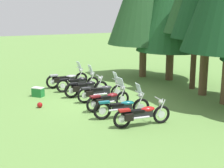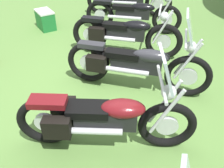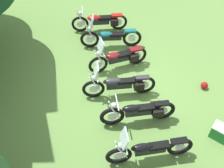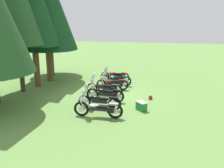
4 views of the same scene
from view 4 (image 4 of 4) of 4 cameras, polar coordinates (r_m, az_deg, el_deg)
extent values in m
plane|color=#608C42|center=(15.10, -1.07, -2.63)|extent=(80.00, 80.00, 0.00)
torus|color=black|center=(11.75, -7.40, -5.96)|extent=(0.16, 0.77, 0.76)
cylinder|color=silver|center=(11.75, -7.40, -5.96)|extent=(0.06, 0.29, 0.29)
torus|color=black|center=(11.38, 0.76, -6.55)|extent=(0.16, 0.77, 0.76)
cylinder|color=silver|center=(11.38, 0.76, -6.55)|extent=(0.06, 0.29, 0.29)
cube|color=black|center=(11.50, -3.39, -5.85)|extent=(0.27, 0.84, 0.20)
ellipsoid|color=#9EA0A8|center=(11.51, -4.53, -5.20)|extent=(0.32, 0.61, 0.16)
cube|color=black|center=(11.42, -2.27, -5.49)|extent=(0.30, 0.57, 0.10)
cube|color=#9EA0A8|center=(11.26, 0.37, -4.85)|extent=(0.23, 0.45, 0.08)
cylinder|color=silver|center=(11.56, -7.29, -4.75)|extent=(0.06, 0.34, 0.65)
cylinder|color=silver|center=(11.71, -7.04, -4.47)|extent=(0.06, 0.34, 0.65)
cylinder|color=silver|center=(11.50, -6.84, -3.05)|extent=(0.64, 0.07, 0.04)
sphere|color=silver|center=(11.57, -7.25, -3.59)|extent=(0.18, 0.18, 0.17)
cylinder|color=silver|center=(11.62, -2.33, -5.98)|extent=(0.12, 0.84, 0.08)
cube|color=silver|center=(11.46, -6.96, -2.19)|extent=(0.45, 0.17, 0.39)
cube|color=black|center=(11.20, -0.40, -6.34)|extent=(0.16, 0.33, 0.26)
cube|color=black|center=(11.54, -0.07, -5.70)|extent=(0.16, 0.33, 0.26)
torus|color=black|center=(12.89, -6.63, -4.17)|extent=(0.12, 0.71, 0.71)
cylinder|color=silver|center=(12.89, -6.63, -4.17)|extent=(0.05, 0.27, 0.27)
torus|color=black|center=(12.42, 0.65, -4.80)|extent=(0.12, 0.71, 0.71)
cylinder|color=silver|center=(12.42, 0.65, -4.80)|extent=(0.05, 0.27, 0.27)
cube|color=black|center=(12.59, -3.06, -4.01)|extent=(0.19, 0.83, 0.25)
ellipsoid|color=black|center=(12.61, -4.08, -3.27)|extent=(0.23, 0.59, 0.19)
cube|color=black|center=(12.49, -2.06, -3.57)|extent=(0.22, 0.55, 0.10)
cube|color=black|center=(12.33, 0.30, -3.33)|extent=(0.17, 0.44, 0.08)
cylinder|color=silver|center=(12.71, -6.52, -3.02)|extent=(0.05, 0.34, 0.65)
cylinder|color=silver|center=(12.83, -6.32, -2.84)|extent=(0.05, 0.34, 0.65)
cylinder|color=silver|center=(12.65, -6.12, -1.50)|extent=(0.68, 0.04, 0.04)
sphere|color=silver|center=(12.71, -6.49, -1.99)|extent=(0.17, 0.17, 0.17)
cylinder|color=silver|center=(12.67, -2.11, -4.31)|extent=(0.09, 0.83, 0.08)
cube|color=silver|center=(12.60, -6.23, -0.71)|extent=(0.44, 0.16, 0.39)
torus|color=black|center=(14.01, -4.72, -2.48)|extent=(0.14, 0.75, 0.75)
cylinder|color=silver|center=(14.01, -4.72, -2.48)|extent=(0.06, 0.28, 0.28)
torus|color=black|center=(13.60, 1.43, -2.98)|extent=(0.14, 0.75, 0.75)
cylinder|color=silver|center=(13.60, 1.43, -2.98)|extent=(0.06, 0.28, 0.28)
cube|color=black|center=(13.75, -1.70, -2.26)|extent=(0.21, 0.77, 0.27)
ellipsoid|color=black|center=(13.76, -2.55, -1.55)|extent=(0.25, 0.55, 0.21)
cube|color=black|center=(13.66, -0.85, -1.80)|extent=(0.23, 0.51, 0.10)
cube|color=black|center=(13.51, 1.11, -1.56)|extent=(0.18, 0.44, 0.08)
cylinder|color=silver|center=(13.85, -4.61, -1.41)|extent=(0.05, 0.34, 0.65)
cylinder|color=silver|center=(13.97, -4.42, -1.25)|extent=(0.05, 0.34, 0.65)
cylinder|color=silver|center=(13.79, -4.23, -0.01)|extent=(0.61, 0.05, 0.04)
sphere|color=silver|center=(13.85, -4.57, -0.46)|extent=(0.17, 0.17, 0.17)
cylinder|color=silver|center=(13.84, -0.88, -2.56)|extent=(0.10, 0.77, 0.08)
cube|color=black|center=(13.47, 0.46, -2.69)|extent=(0.15, 0.32, 0.26)
cube|color=black|center=(13.75, 0.76, -2.34)|extent=(0.15, 0.32, 0.26)
torus|color=black|center=(15.21, -4.83, -1.11)|extent=(0.14, 0.74, 0.74)
cylinder|color=silver|center=(15.21, -4.83, -1.11)|extent=(0.07, 0.29, 0.29)
torus|color=black|center=(14.71, 1.23, -1.61)|extent=(0.14, 0.74, 0.74)
cylinder|color=silver|center=(14.71, 1.23, -1.61)|extent=(0.07, 0.29, 0.29)
cube|color=black|center=(14.91, -1.86, -0.92)|extent=(0.23, 0.83, 0.27)
ellipsoid|color=#2D2D33|center=(14.94, -2.70, -0.24)|extent=(0.26, 0.60, 0.21)
cube|color=black|center=(14.80, -1.02, -0.48)|extent=(0.24, 0.56, 0.10)
cube|color=#2D2D33|center=(14.64, 0.93, -0.28)|extent=(0.19, 0.45, 0.08)
cylinder|color=silver|center=(15.05, -4.74, -0.10)|extent=(0.06, 0.34, 0.65)
cylinder|color=silver|center=(15.18, -4.56, 0.02)|extent=(0.06, 0.34, 0.65)
cylinder|color=silver|center=(15.00, -4.39, 1.18)|extent=(0.67, 0.07, 0.04)
sphere|color=silver|center=(15.06, -4.70, 0.76)|extent=(0.18, 0.18, 0.17)
cylinder|color=silver|center=(14.98, -1.06, -1.23)|extent=(0.13, 0.83, 0.08)
cube|color=silver|center=(14.97, -4.47, 1.86)|extent=(0.45, 0.18, 0.39)
cube|color=black|center=(14.60, 0.33, -1.32)|extent=(0.16, 0.33, 0.26)
cube|color=black|center=(14.86, 0.63, -1.03)|extent=(0.16, 0.33, 0.26)
torus|color=black|center=(16.18, -2.57, -0.14)|extent=(0.22, 0.72, 0.71)
cylinder|color=silver|center=(16.18, -2.57, -0.14)|extent=(0.09, 0.28, 0.27)
torus|color=black|center=(16.08, 2.74, -0.24)|extent=(0.22, 0.72, 0.71)
cylinder|color=silver|center=(16.08, 2.74, -0.24)|extent=(0.09, 0.28, 0.27)
cube|color=black|center=(16.09, 0.08, 0.19)|extent=(0.35, 0.77, 0.25)
ellipsoid|color=maroon|center=(16.06, -0.66, 0.73)|extent=(0.37, 0.57, 0.19)
cube|color=black|center=(16.04, 0.81, 0.60)|extent=(0.35, 0.53, 0.10)
cube|color=maroon|center=(16.00, 2.47, 0.92)|extent=(0.28, 0.47, 0.08)
cylinder|color=silver|center=(16.02, -2.40, 0.80)|extent=(0.10, 0.34, 0.65)
cylinder|color=silver|center=(16.18, -2.34, 0.95)|extent=(0.10, 0.34, 0.65)
cylinder|color=silver|center=(16.01, -2.10, 2.04)|extent=(0.70, 0.15, 0.04)
sphere|color=silver|center=(16.05, -2.41, 1.63)|extent=(0.19, 0.19, 0.17)
cylinder|color=silver|center=(16.24, 0.69, 0.00)|extent=(0.20, 0.74, 0.08)
cube|color=silver|center=(15.98, -2.18, 2.67)|extent=(0.46, 0.22, 0.39)
cube|color=black|center=(15.88, 2.01, -0.05)|extent=(0.19, 0.34, 0.26)
cube|color=black|center=(16.24, 2.05, 0.28)|extent=(0.19, 0.34, 0.26)
torus|color=black|center=(17.59, -1.69, 1.14)|extent=(0.20, 0.75, 0.74)
cylinder|color=silver|center=(17.59, -1.69, 1.14)|extent=(0.08, 0.29, 0.28)
torus|color=black|center=(17.07, 3.48, 0.69)|extent=(0.20, 0.75, 0.74)
cylinder|color=silver|center=(17.07, 3.48, 0.69)|extent=(0.08, 0.29, 0.28)
cube|color=black|center=(17.29, 0.86, 1.23)|extent=(0.30, 0.84, 0.22)
ellipsoid|color=#14606B|center=(17.33, 0.15, 1.72)|extent=(0.32, 0.61, 0.17)
cube|color=black|center=(17.19, 1.58, 1.51)|extent=(0.30, 0.57, 0.10)
cube|color=#14606B|center=(17.01, 3.24, 1.85)|extent=(0.24, 0.46, 0.08)
cylinder|color=silver|center=(17.44, -1.61, 2.02)|extent=(0.08, 0.34, 0.65)
cylinder|color=silver|center=(17.58, -1.42, 2.13)|extent=(0.08, 0.34, 0.65)
cylinder|color=silver|center=(17.41, -1.28, 3.14)|extent=(0.60, 0.11, 0.04)
sphere|color=silver|center=(17.46, -1.55, 2.77)|extent=(0.19, 0.19, 0.17)
cylinder|color=silver|center=(17.37, 1.56, 1.03)|extent=(0.18, 0.82, 0.08)
cube|color=silver|center=(17.38, -1.34, 3.72)|extent=(0.46, 0.20, 0.39)
torus|color=black|center=(18.73, -1.63, 1.94)|extent=(0.16, 0.72, 0.71)
cylinder|color=silver|center=(18.73, -1.63, 1.94)|extent=(0.07, 0.28, 0.27)
torus|color=black|center=(18.27, 3.19, 1.59)|extent=(0.16, 0.72, 0.71)
cylinder|color=silver|center=(18.27, 3.19, 1.59)|extent=(0.07, 0.28, 0.27)
cube|color=black|center=(18.46, 0.75, 2.12)|extent=(0.29, 0.82, 0.26)
ellipsoid|color=#B21919|center=(18.49, 0.09, 2.65)|extent=(0.32, 0.59, 0.20)
cube|color=black|center=(18.37, 1.42, 2.47)|extent=(0.30, 0.55, 0.10)
cube|color=#B21919|center=(18.21, 2.96, 2.63)|extent=(0.24, 0.45, 0.08)
cylinder|color=silver|center=(18.57, -1.55, 2.77)|extent=(0.07, 0.34, 0.65)
cylinder|color=silver|center=(18.72, -1.38, 2.87)|extent=(0.07, 0.34, 0.65)
cylinder|color=silver|center=(18.55, -1.23, 3.82)|extent=(0.63, 0.09, 0.04)
sphere|color=silver|center=(18.61, -1.49, 3.47)|extent=(0.18, 0.18, 0.17)
cylinder|color=silver|center=(18.56, 1.40, 1.88)|extent=(0.14, 0.81, 0.08)
cube|color=black|center=(18.13, 2.44, 1.82)|extent=(0.17, 0.33, 0.26)
cube|color=black|center=(18.46, 2.73, 2.05)|extent=(0.17, 0.33, 0.26)
cylinder|color=#42301E|center=(16.66, -21.06, 3.47)|extent=(0.31, 0.31, 3.07)
cone|color=#234C26|center=(16.43, -22.46, 17.86)|extent=(3.38, 3.38, 5.26)
cylinder|color=brown|center=(17.57, -17.75, 4.04)|extent=(0.43, 0.43, 2.92)
cone|color=#143D1E|center=(17.36, -18.96, 18.60)|extent=(3.48, 3.48, 5.97)
cylinder|color=brown|center=(19.08, -14.78, 4.38)|extent=(0.51, 0.51, 2.47)
cone|color=#143D1E|center=(18.84, -15.71, 17.97)|extent=(4.45, 4.45, 6.54)
cylinder|color=#4C3823|center=(20.98, -14.29, 4.97)|extent=(0.33, 0.33, 2.22)
cone|color=#143D1E|center=(20.70, -14.92, 14.52)|extent=(4.28, 4.28, 4.76)
cube|color=#1E7233|center=(12.54, 7.10, -5.40)|extent=(0.64, 0.64, 0.43)
cube|color=silver|center=(12.46, 7.13, -4.39)|extent=(0.66, 0.65, 0.04)
sphere|color=maroon|center=(14.38, 9.27, -3.22)|extent=(0.25, 0.25, 0.25)
camera|label=1|loc=(28.18, 17.96, 13.85)|focal=53.64mm
camera|label=2|loc=(17.78, 0.02, 8.15)|focal=38.24mm
camera|label=3|loc=(9.73, -20.23, 27.32)|focal=43.00mm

